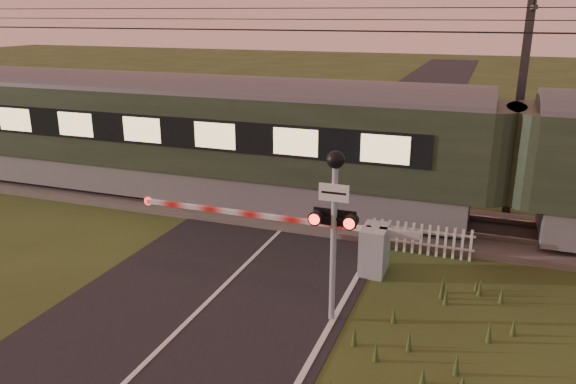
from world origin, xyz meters
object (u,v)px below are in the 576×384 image
at_px(boom_gate, 360,245).
at_px(picket_fence, 421,239).
at_px(train, 510,162).
at_px(catenary_mast, 522,85).
at_px(crossing_signal, 334,207).

bearing_deg(boom_gate, picket_fence, 48.59).
bearing_deg(train, picket_fence, -136.14).
bearing_deg(catenary_mast, boom_gate, -121.28).
xyz_separation_m(crossing_signal, catenary_mast, (3.38, 8.05, 1.52)).
height_order(train, boom_gate, train).
bearing_deg(picket_fence, catenary_mast, 62.95).
height_order(boom_gate, crossing_signal, crossing_signal).
bearing_deg(crossing_signal, boom_gate, 90.31).
distance_m(crossing_signal, picket_fence, 4.59).
relative_size(train, boom_gate, 5.52).
xyz_separation_m(picket_fence, catenary_mast, (2.11, 4.13, 3.54)).
bearing_deg(boom_gate, crossing_signal, -89.69).
xyz_separation_m(train, boom_gate, (-3.25, -3.35, -1.54)).
relative_size(train, catenary_mast, 5.38).
height_order(crossing_signal, catenary_mast, catenary_mast).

